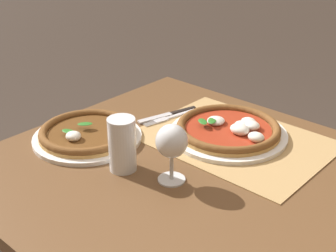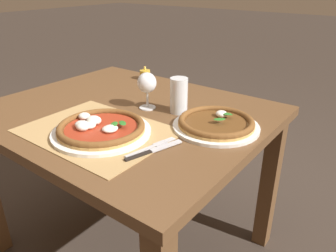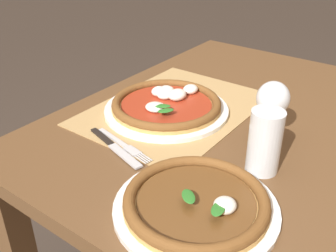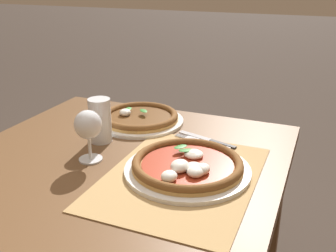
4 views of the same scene
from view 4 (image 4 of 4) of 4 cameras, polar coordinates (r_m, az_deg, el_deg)
The scene contains 8 objects.
dining_table at distance 1.16m, azimuth -9.41°, elevation -11.51°, with size 1.15×0.96×0.74m.
paper_placemat at distance 1.08m, azimuth 1.96°, elevation -7.34°, with size 0.53×0.39×0.00m, color #A88451.
pizza_near at distance 1.09m, azimuth 2.86°, elevation -5.76°, with size 0.35×0.35×0.05m.
pizza_far at distance 1.45m, azimuth -4.11°, elevation 1.19°, with size 0.32×0.32×0.05m.
wine_glass at distance 1.15m, azimuth -11.52°, elevation -0.12°, with size 0.08×0.08×0.16m.
pint_glass at distance 1.28m, azimuth -9.81°, elevation 0.68°, with size 0.07×0.07×0.15m.
fork at distance 1.28m, azimuth 4.90°, elevation -2.23°, with size 0.06×0.20×0.00m.
knife at distance 1.30m, azimuth 5.63°, elevation -1.95°, with size 0.08×0.21×0.01m.
Camera 4 is at (-0.82, -0.54, 1.26)m, focal length 42.00 mm.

